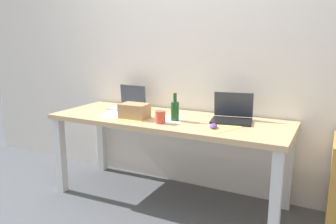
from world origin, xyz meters
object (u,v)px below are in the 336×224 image
Objects in this scene: laptop_right at (232,116)px; computer_mouse at (213,126)px; cardboard_box at (134,111)px; coffee_mug at (160,117)px; laptop_left at (128,104)px; beer_bottle at (175,110)px; desk at (168,128)px.

computer_mouse is (-0.06, -0.28, -0.03)m from laptop_right.
coffee_mug is at bearing -10.41° from cardboard_box.
cardboard_box is at bearing -48.84° from laptop_left.
beer_bottle reaches higher than cardboard_box.
laptop_right is at bearing 14.65° from desk.
laptop_left is 1.00m from laptop_right.
beer_bottle is 2.31× the size of computer_mouse.
laptop_right is 3.51× the size of computer_mouse.
computer_mouse is 1.05× the size of coffee_mug.
coffee_mug is at bearing -118.90° from beer_bottle.
beer_bottle is 0.37m from computer_mouse.
computer_mouse reaches higher than desk.
beer_bottle is at bearing -33.68° from desk.
computer_mouse is (0.95, -0.32, -0.03)m from laptop_left.
beer_bottle reaches higher than desk.
beer_bottle is at bearing 12.00° from cardboard_box.
cardboard_box is 2.37× the size of coffee_mug.
computer_mouse is 0.69m from cardboard_box.
laptop_left is at bearing 178.09° from laptop_right.
coffee_mug is at bearing -33.31° from laptop_left.
desk is 0.31m from cardboard_box.
coffee_mug is (-0.48, -0.31, 0.00)m from laptop_right.
laptop_left is 0.40m from cardboard_box.
cardboard_box is at bearing -160.43° from laptop_right.
computer_mouse is at bearing -14.08° from beer_bottle.
laptop_left is 2.94× the size of computer_mouse.
desk is at bearing 28.89° from cardboard_box.
beer_bottle is 0.34m from cardboard_box.
coffee_mug reaches higher than computer_mouse.
beer_bottle is at bearing -154.72° from laptop_right.
computer_mouse is at bearing -18.66° from desk.
laptop_right is 3.70× the size of coffee_mug.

